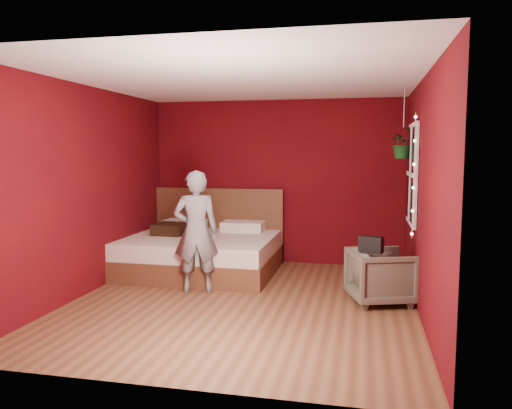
{
  "coord_description": "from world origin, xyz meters",
  "views": [
    {
      "loc": [
        1.38,
        -5.63,
        1.77
      ],
      "look_at": [
        0.07,
        0.4,
        1.13
      ],
      "focal_mm": 35.0,
      "sensor_mm": 36.0,
      "label": 1
    }
  ],
  "objects": [
    {
      "name": "person",
      "position": [
        -0.68,
        0.29,
        0.77
      ],
      "size": [
        0.65,
        0.52,
        1.55
      ],
      "primitive_type": "imported",
      "rotation": [
        0.0,
        0.0,
        3.43
      ],
      "color": "gray",
      "rests_on": "ground"
    },
    {
      "name": "handbag",
      "position": [
        1.48,
        0.1,
        0.73
      ],
      "size": [
        0.29,
        0.21,
        0.19
      ],
      "primitive_type": "cube",
      "rotation": [
        0.0,
        0.0,
        -0.35
      ],
      "color": "black",
      "rests_on": "armchair"
    },
    {
      "name": "window",
      "position": [
        1.97,
        0.9,
        1.5
      ],
      "size": [
        0.05,
        0.97,
        1.27
      ],
      "color": "white",
      "rests_on": "room_walls"
    },
    {
      "name": "armchair",
      "position": [
        1.6,
        0.3,
        0.32
      ],
      "size": [
        0.88,
        0.87,
        0.64
      ],
      "primitive_type": "imported",
      "rotation": [
        0.0,
        0.0,
        1.89
      ],
      "color": "#5C5C48",
      "rests_on": "ground"
    },
    {
      "name": "room_walls",
      "position": [
        0.0,
        0.0,
        1.68
      ],
      "size": [
        4.04,
        4.54,
        2.62
      ],
      "color": "#5F0A0C",
      "rests_on": "ground"
    },
    {
      "name": "throw_pillow",
      "position": [
        -1.46,
        1.36,
        0.62
      ],
      "size": [
        0.46,
        0.46,
        0.16
      ],
      "primitive_type": "cube",
      "rotation": [
        0.0,
        0.0,
        0.0
      ],
      "color": "#301E10",
      "rests_on": "bed"
    },
    {
      "name": "bed",
      "position": [
        -0.95,
        1.38,
        0.31
      ],
      "size": [
        2.16,
        1.84,
        1.19
      ],
      "color": "brown",
      "rests_on": "ground"
    },
    {
      "name": "floor",
      "position": [
        0.0,
        0.0,
        0.0
      ],
      "size": [
        4.5,
        4.5,
        0.0
      ],
      "primitive_type": "plane",
      "color": "brown",
      "rests_on": "ground"
    },
    {
      "name": "hanging_plant",
      "position": [
        1.88,
        1.35,
        1.9
      ],
      "size": [
        0.47,
        0.45,
        0.91
      ],
      "color": "silver",
      "rests_on": "room_walls"
    },
    {
      "name": "fairy_lights",
      "position": [
        1.94,
        0.38,
        1.5
      ],
      "size": [
        0.04,
        0.04,
        1.45
      ],
      "color": "silver",
      "rests_on": "room_walls"
    }
  ]
}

